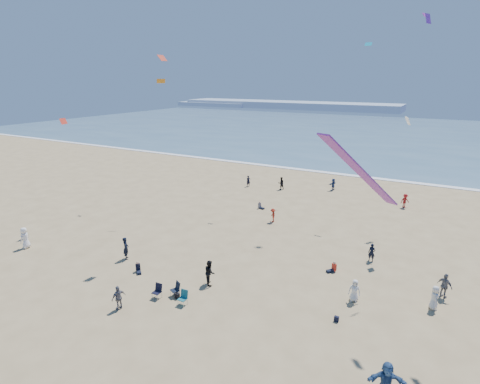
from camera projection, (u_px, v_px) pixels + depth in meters
The scene contains 12 objects.
ground at pixel (135, 357), 19.92m from camera, with size 220.00×220.00×0.00m, color tan.
ocean at pixel (391, 134), 99.57m from camera, with size 220.00×100.00×0.06m, color #476B84.
surf_line at pixel (344, 175), 57.64m from camera, with size 220.00×1.20×0.08m, color white.
headland_far at pixel (287, 105), 189.68m from camera, with size 110.00×20.00×3.20m, color #7A8EA8.
headland_near at pixel (215, 104), 204.12m from camera, with size 40.00×14.00×2.00m, color #7A8EA8.
standing_flyers at pixel (285, 250), 30.39m from camera, with size 33.20×38.81×1.90m.
seated_group at pixel (226, 286), 25.92m from camera, with size 14.18×29.98×0.84m.
chair_cluster at pixel (171, 293), 24.94m from camera, with size 2.63×1.51×1.00m.
white_tote at pixel (176, 292), 25.63m from camera, with size 0.35×0.20×0.40m, color silver.
black_backpack at pixel (177, 296), 25.18m from camera, with size 0.30×0.22×0.38m, color black.
navy_bag at pixel (336, 319), 22.80m from camera, with size 0.28×0.18×0.34m, color black.
kites_aloft at pixel (387, 86), 22.01m from camera, with size 41.02×45.91×30.33m.
Camera 1 is at (12.88, -11.77, 14.20)m, focal length 28.00 mm.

